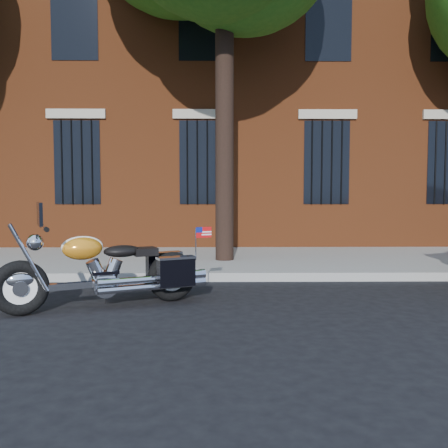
{
  "coord_description": "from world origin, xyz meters",
  "views": [
    {
      "loc": [
        0.35,
        -7.01,
        1.56
      ],
      "look_at": [
        0.46,
        0.8,
        1.01
      ],
      "focal_mm": 40.0,
      "sensor_mm": 36.0,
      "label": 1
    }
  ],
  "objects": [
    {
      "name": "curb",
      "position": [
        0.0,
        1.38,
        0.07
      ],
      "size": [
        40.0,
        0.16,
        0.15
      ],
      "primitive_type": "cube",
      "color": "gray",
      "rests_on": "ground"
    },
    {
      "name": "building",
      "position": [
        0.0,
        10.06,
        6.0
      ],
      "size": [
        26.0,
        10.08,
        12.0
      ],
      "color": "brown",
      "rests_on": "ground"
    },
    {
      "name": "ground",
      "position": [
        0.0,
        0.0,
        0.0
      ],
      "size": [
        120.0,
        120.0,
        0.0
      ],
      "primitive_type": "plane",
      "color": "black",
      "rests_on": "ground"
    },
    {
      "name": "motorcycle",
      "position": [
        -1.04,
        -0.49,
        0.47
      ],
      "size": [
        2.69,
        1.45,
        1.39
      ],
      "rotation": [
        0.0,
        0.0,
        0.42
      ],
      "color": "black",
      "rests_on": "ground"
    },
    {
      "name": "sidewalk",
      "position": [
        0.0,
        3.26,
        0.07
      ],
      "size": [
        40.0,
        3.6,
        0.15
      ],
      "primitive_type": "cube",
      "color": "gray",
      "rests_on": "ground"
    }
  ]
}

